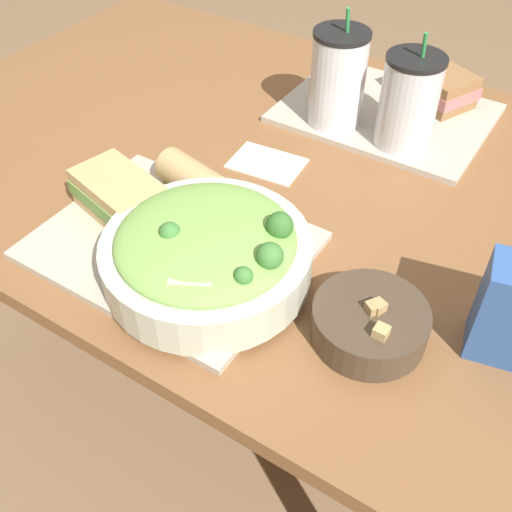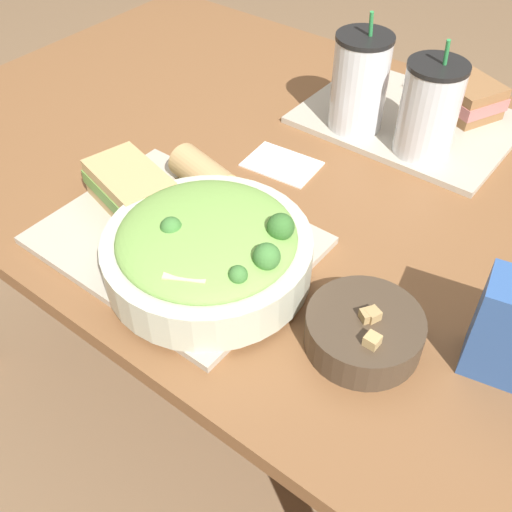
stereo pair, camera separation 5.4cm
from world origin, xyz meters
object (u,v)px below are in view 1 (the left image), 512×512
Objects in this scene: baguette_far at (431,78)px; salad_bowl at (207,252)px; soup_bowl at (370,322)px; napkin_folded at (267,163)px; sandwich_near at (119,195)px; baguette_near at (194,179)px; sandwich_far at (436,86)px; drink_cup_red at (408,104)px; drink_cup_dark at (337,81)px.

salad_bowl is at bearing 157.96° from baguette_far.
soup_bowl is at bearing 7.29° from salad_bowl.
soup_bowl is 1.12× the size of napkin_folded.
baguette_near is at bearing 68.91° from sandwich_near.
drink_cup_red is (0.00, -0.18, 0.05)m from sandwich_far.
salad_bowl is 2.18× the size of napkin_folded.
baguette_near is (-0.13, 0.14, -0.02)m from salad_bowl.
drink_cup_dark is at bearing 94.88° from salad_bowl.
baguette_far is (0.20, 0.54, -0.00)m from baguette_near.
drink_cup_dark is 0.20m from napkin_folded.
salad_bowl reaches higher than sandwich_near.
soup_bowl is at bearing 12.65° from sandwich_near.
drink_cup_dark reaches higher than sandwich_far.
drink_cup_red is (0.03, -0.21, 0.05)m from baguette_far.
drink_cup_red is at bearing 44.25° from napkin_folded.
napkin_folded is at bearing -5.64° from baguette_near.
soup_bowl is 0.88× the size of sandwich_far.
napkin_folded is (0.12, 0.25, -0.04)m from sandwich_near.
baguette_far is (0.07, 0.68, -0.02)m from salad_bowl.
drink_cup_dark reaches higher than salad_bowl.
napkin_folded is at bearing -103.47° from drink_cup_dark.
drink_cup_dark is at bearing 135.76° from baguette_far.
baguette_near is 0.34m from drink_cup_dark.
drink_cup_red is (0.14, 0.00, -0.00)m from drink_cup_dark.
napkin_folded is (-0.04, -0.18, -0.09)m from drink_cup_dark.
napkin_folded is at bearing 78.66° from sandwich_near.
baguette_far reaches higher than napkin_folded.
drink_cup_red reaches higher than soup_bowl.
sandwich_near is 0.99× the size of sandwich_far.
napkin_folded is (-0.32, 0.26, -0.03)m from soup_bowl.
drink_cup_red is (-0.14, 0.44, 0.06)m from soup_bowl.
salad_bowl is 0.21m from sandwich_near.
soup_bowl is 0.44m from sandwich_near.
drink_cup_red reaches higher than sandwich_far.
salad_bowl is 1.94× the size of soup_bowl.
baguette_far is (0.27, 0.64, -0.00)m from sandwich_near.
sandwich_far is at bearing 78.06° from sandwich_near.
drink_cup_red reaches higher than sandwich_near.
sandwich_far is (0.22, 0.51, 0.00)m from baguette_near.
baguette_far is 0.74× the size of napkin_folded.
sandwich_far reaches higher than soup_bowl.
napkin_folded is at bearing -135.75° from drink_cup_red.
napkin_folded is at bearing 142.21° from baguette_far.
soup_bowl is 0.63m from sandwich_far.
drink_cup_red reaches higher than salad_bowl.
sandwich_far is 1.73× the size of baguette_far.
sandwich_near is at bearing 140.84° from baguette_far.
soup_bowl is 0.67m from baguette_far.
drink_cup_dark is (-0.11, -0.21, 0.05)m from baguette_far.
napkin_folded is (-0.18, -0.36, -0.04)m from sandwich_far.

